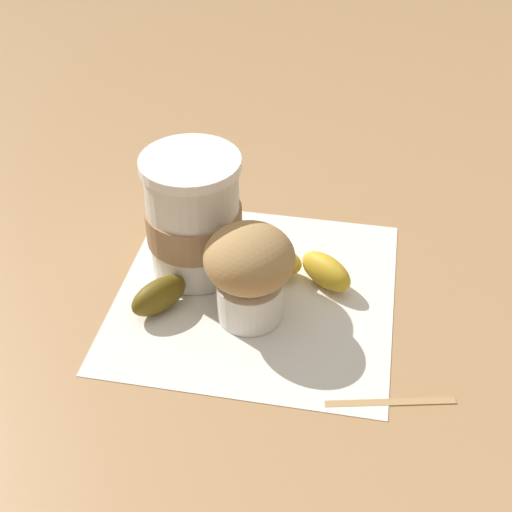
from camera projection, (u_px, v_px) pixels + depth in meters
ground_plane at (256, 294)px, 0.70m from camera, size 3.00×3.00×0.00m
paper_napkin at (256, 293)px, 0.70m from camera, size 0.27×0.27×0.00m
coffee_cup at (194, 217)px, 0.69m from camera, size 0.10×0.10×0.13m
muffin at (254, 270)px, 0.64m from camera, size 0.08×0.08×0.10m
banana at (240, 271)px, 0.70m from camera, size 0.21×0.13×0.03m
wooden_stirrer at (390, 402)px, 0.59m from camera, size 0.11×0.03×0.00m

